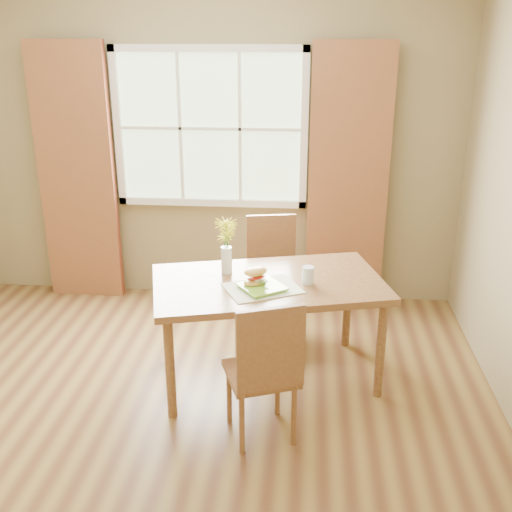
{
  "coord_description": "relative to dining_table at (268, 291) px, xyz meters",
  "views": [
    {
      "loc": [
        0.82,
        -3.09,
        2.28
      ],
      "look_at": [
        0.51,
        0.46,
        0.92
      ],
      "focal_mm": 42.0,
      "sensor_mm": 36.0,
      "label": 1
    }
  ],
  "objects": [
    {
      "name": "water_glass",
      "position": [
        0.26,
        -0.02,
        0.13
      ],
      "size": [
        0.08,
        0.08,
        0.12
      ],
      "color": "silver",
      "rests_on": "dining_table"
    },
    {
      "name": "placemat",
      "position": [
        -0.03,
        -0.13,
        0.08
      ],
      "size": [
        0.55,
        0.5,
        0.01
      ],
      "primitive_type": "cube",
      "rotation": [
        0.0,
        0.0,
        0.46
      ],
      "color": "beige",
      "rests_on": "dining_table"
    },
    {
      "name": "croissant_sandwich",
      "position": [
        -0.08,
        -0.12,
        0.15
      ],
      "size": [
        0.19,
        0.18,
        0.12
      ],
      "rotation": [
        0.0,
        0.0,
        0.62
      ],
      "color": "#E8AC4F",
      "rests_on": "plate"
    },
    {
      "name": "dining_table",
      "position": [
        0.0,
        0.0,
        0.0
      ],
      "size": [
        1.66,
        1.19,
        0.73
      ],
      "rotation": [
        0.0,
        0.0,
        0.26
      ],
      "color": "brown",
      "rests_on": "room"
    },
    {
      "name": "flower_vase",
      "position": [
        -0.29,
        0.11,
        0.31
      ],
      "size": [
        0.15,
        0.15,
        0.38
      ],
      "color": "silver",
      "rests_on": "dining_table"
    },
    {
      "name": "chair_near",
      "position": [
        0.03,
        -0.69,
        -0.15
      ],
      "size": [
        0.49,
        0.49,
        0.92
      ],
      "rotation": [
        0.0,
        0.0,
        0.36
      ],
      "color": "brown",
      "rests_on": "room"
    },
    {
      "name": "chair_far",
      "position": [
        -0.02,
        0.7,
        -0.14
      ],
      "size": [
        0.45,
        0.45,
        0.93
      ],
      "rotation": [
        0.0,
        0.0,
        0.19
      ],
      "color": "brown",
      "rests_on": "room"
    },
    {
      "name": "curtain_right",
      "position": [
        0.57,
        1.27,
        0.45
      ],
      "size": [
        0.65,
        0.08,
        2.2
      ],
      "primitive_type": "cube",
      "color": "maroon",
      "rests_on": "room"
    },
    {
      "name": "curtain_left",
      "position": [
        -1.73,
        1.27,
        0.45
      ],
      "size": [
        0.65,
        0.08,
        2.2
      ],
      "primitive_type": "cube",
      "color": "maroon",
      "rests_on": "room"
    },
    {
      "name": "room",
      "position": [
        -0.58,
        -0.51,
        0.7
      ],
      "size": [
        4.24,
        3.84,
        2.74
      ],
      "color": "brown",
      "rests_on": "ground"
    },
    {
      "name": "window",
      "position": [
        -0.58,
        1.36,
        0.85
      ],
      "size": [
        1.62,
        0.06,
        1.32
      ],
      "color": "#A5C192",
      "rests_on": "room"
    },
    {
      "name": "plate",
      "position": [
        -0.03,
        -0.15,
        0.09
      ],
      "size": [
        0.35,
        0.35,
        0.01
      ],
      "primitive_type": "cube",
      "rotation": [
        0.0,
        0.0,
        0.62
      ],
      "color": "#7CC832",
      "rests_on": "placemat"
    }
  ]
}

